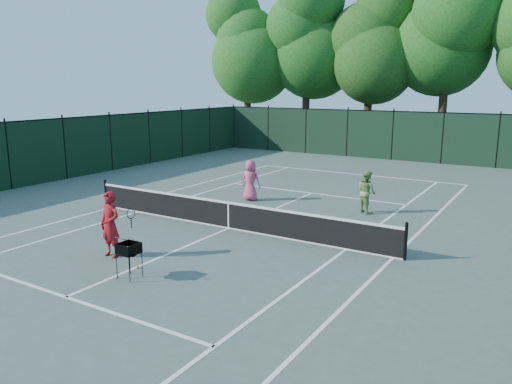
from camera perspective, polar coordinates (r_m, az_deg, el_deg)
The scene contains 22 objects.
ground at distance 16.57m, azimuth -3.14°, elevation -4.17°, with size 90.00×90.00×0.00m, color #48584E.
sideline_doubles_left at distance 20.11m, azimuth -16.10°, elevation -1.69°, with size 0.10×23.77×0.01m, color white.
sideline_doubles_right at distance 14.31m, azimuth 15.38°, elevation -7.28°, with size 0.10×23.77×0.01m, color white.
sideline_singles_left at distance 19.14m, azimuth -13.32°, elevation -2.23°, with size 0.10×23.77×0.01m, color white.
sideline_singles_right at distance 14.71m, azimuth 10.24°, elevation -6.48°, with size 0.10×23.77×0.01m, color white.
baseline_far at distance 26.93m, azimuth 11.43°, elevation 2.00°, with size 10.97×0.10×0.01m, color white.
service_line_near at distance 12.19m, azimuth -20.88°, elevation -11.15°, with size 8.23×0.10×0.01m, color white.
service_line_far at distance 21.96m, azimuth 6.42°, elevation -0.13°, with size 8.23×0.10×0.01m, color white.
center_service_line at distance 16.57m, azimuth -3.14°, elevation -4.16°, with size 0.10×12.80×0.01m, color white.
tennis_net at distance 16.44m, azimuth -3.16°, elevation -2.58°, with size 11.69×0.09×1.06m.
fence_far at distance 32.49m, azimuth 15.33°, elevation 6.20°, with size 24.00×0.05×3.00m, color black.
fence_left at distance 25.00m, azimuth -26.47°, elevation 3.66°, with size 0.05×36.00×3.00m, color black.
tree_0 at distance 41.14m, azimuth -1.00°, elevation 17.09°, with size 6.40×6.40×13.14m.
tree_1 at distance 39.19m, azimuth 5.90°, elevation 18.06°, with size 6.80×6.80×13.98m.
tree_2 at distance 37.00m, azimuth 13.01°, elevation 16.67°, with size 6.00×6.00×12.40m.
tree_3 at distance 36.30m, azimuth 21.27°, elevation 18.30°, with size 7.00×7.00×14.45m.
coach at distance 14.23m, azimuth -16.30°, elevation -3.59°, with size 0.96×0.61×1.83m.
player_pink at distance 20.34m, azimuth -0.62°, elevation 1.33°, with size 0.85×0.59×1.66m.
player_green at distance 18.85m, azimuth 12.53°, elevation 0.04°, with size 0.97×0.93×1.58m.
ball_hopper at distance 12.60m, azimuth -14.35°, elevation -6.31°, with size 0.61×0.61×0.90m.
loose_ball_near_cart at distance 13.41m, azimuth -13.39°, elevation -8.35°, with size 0.07×0.07×0.07m, color #B5D42B.
loose_ball_midcourt at distance 14.61m, azimuth -16.24°, elevation -6.79°, with size 0.07×0.07×0.07m, color #E5F632.
Camera 1 is at (9.10, -13.03, 4.68)m, focal length 35.00 mm.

